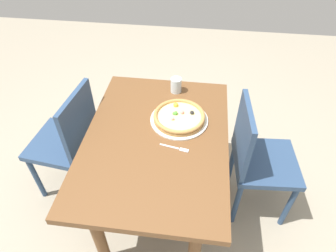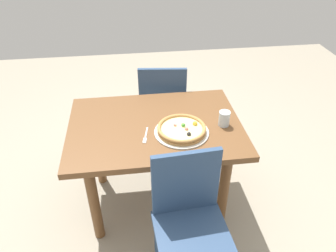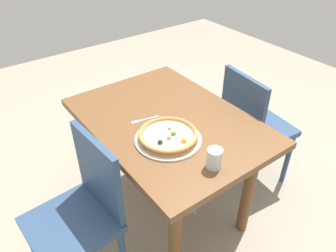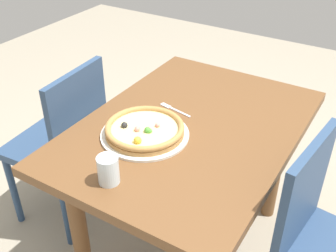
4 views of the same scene
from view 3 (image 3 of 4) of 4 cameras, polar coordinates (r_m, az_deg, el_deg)
The scene contains 8 objects.
ground_plane at distance 2.34m, azimuth -0.02°, elevation -13.59°, with size 6.00×6.00×0.00m, color #9E937F.
dining_table at distance 1.92m, azimuth -0.02°, elevation -1.56°, with size 1.14×0.82×0.73m.
chair_near at distance 2.29m, azimuth 14.56°, elevation 0.16°, with size 0.44×0.44×0.89m.
chair_far at distance 1.72m, azimuth -14.87°, elevation -14.33°, with size 0.43×0.43×0.89m.
plate at distance 1.69m, azimuth 0.02°, elevation -2.35°, with size 0.35×0.35×0.01m, color silver.
pizza at distance 1.68m, azimuth 0.04°, elevation -1.67°, with size 0.31×0.31×0.05m.
fork at distance 1.85m, azimuth -4.48°, elevation 1.01°, with size 0.05×0.16×0.00m.
drinking_glass at distance 1.52m, azimuth 8.12°, elevation -5.65°, with size 0.07×0.07×0.10m, color silver.
Camera 3 is at (-1.24, 0.91, 1.77)m, focal length 34.78 mm.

